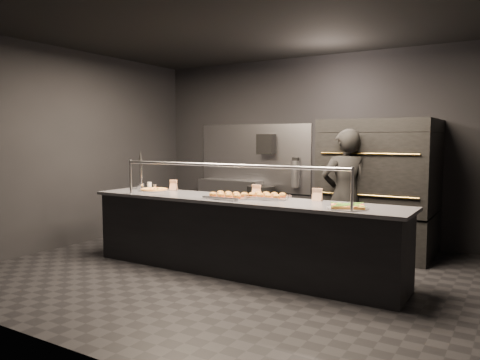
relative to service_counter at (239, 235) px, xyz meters
The scene contains 15 objects.
room 1.03m from the service_counter, 115.57° to the left, with size 6.04×6.00×3.00m.
service_counter is the anchor object (origin of this frame).
pizza_oven 2.30m from the service_counter, 57.73° to the left, with size 1.50×1.23×1.91m.
prep_shelf 2.82m from the service_counter, 124.59° to the left, with size 1.20×0.35×0.90m, color #99999E.
towel_dispenser 2.78m from the service_counter, 110.63° to the left, with size 0.30×0.20×0.35m, color black.
fire_extinguisher 2.50m from the service_counter, 98.30° to the left, with size 0.14×0.14×0.51m.
beer_tap 1.90m from the service_counter, behind, with size 0.14×0.21×0.55m.
round_pizza 1.53m from the service_counter, behind, with size 0.42×0.42×0.03m.
slider_tray_a 0.50m from the service_counter, 141.84° to the right, with size 0.57×0.46×0.08m.
slider_tray_b 0.59m from the service_counter, 26.02° to the left, with size 0.58×0.50×0.08m.
square_pizza 1.48m from the service_counter, ahead, with size 0.43×0.43×0.05m.
condiment_jar 1.68m from the service_counter, behind, with size 0.16×0.06×0.11m.
tent_cards 0.61m from the service_counter, 107.65° to the left, with size 2.27×0.04×0.15m.
trash_bin 2.40m from the service_counter, 112.06° to the left, with size 0.50×0.50×0.83m, color black.
worker 1.58m from the service_counter, 52.55° to the left, with size 0.65×0.43×1.77m, color black.
Camera 1 is at (2.94, -4.82, 1.64)m, focal length 35.00 mm.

